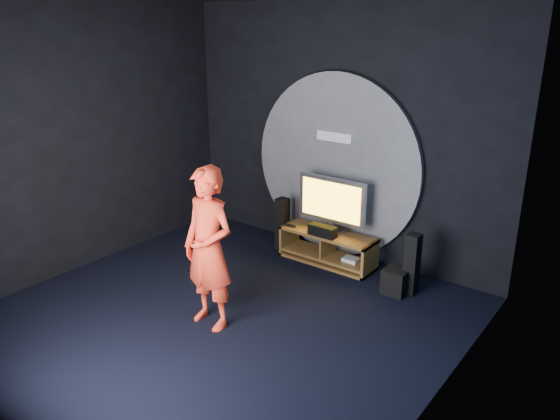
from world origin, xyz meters
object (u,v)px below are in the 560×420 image
object	(u,v)px
media_console	(328,250)
tower_speaker_right	(412,264)
tv	(332,202)
subwoofer	(396,281)
player	(209,249)
tower_speaker_left	(282,224)

from	to	relation	value
media_console	tower_speaker_right	distance (m)	1.33
tv	tower_speaker_right	bearing A→B (deg)	-9.15
subwoofer	media_console	bearing A→B (deg)	167.83
tv	subwoofer	size ratio (longest dim) A/B	3.18
player	tower_speaker_right	bearing A→B (deg)	56.52
tower_speaker_right	subwoofer	world-z (taller)	tower_speaker_right
tower_speaker_right	subwoofer	size ratio (longest dim) A/B	2.45
subwoofer	player	world-z (taller)	player
tower_speaker_right	player	distance (m)	2.56
tv	tower_speaker_right	distance (m)	1.41
subwoofer	player	bearing A→B (deg)	-124.97
tower_speaker_left	subwoofer	size ratio (longest dim) A/B	2.45
media_console	tower_speaker_left	xyz separation A→B (m)	(-0.79, -0.01, 0.20)
media_console	player	distance (m)	2.29
tower_speaker_left	tower_speaker_right	xyz separation A→B (m)	(2.10, -0.13, 0.00)
tower_speaker_left	tower_speaker_right	distance (m)	2.10
tower_speaker_left	tower_speaker_right	world-z (taller)	same
tv	player	xyz separation A→B (m)	(-0.17, -2.23, 0.04)
media_console	subwoofer	bearing A→B (deg)	-12.17
tv	subwoofer	bearing A→B (deg)	-15.21
tv	tower_speaker_left	world-z (taller)	tv
media_console	tv	bearing A→B (deg)	96.09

